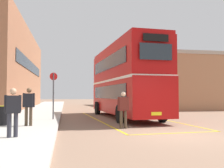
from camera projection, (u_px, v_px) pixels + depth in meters
ground_plane at (111, 111)px, 23.80m from camera, size 135.60×135.60×0.00m
sidewalk_left at (41, 110)px, 25.01m from camera, size 4.00×57.60×0.14m
brick_building_left at (1, 70)px, 28.56m from camera, size 6.36×23.78×8.61m
depot_building_right at (183, 84)px, 31.10m from camera, size 8.78×13.32×5.77m
double_decker_bus at (125, 80)px, 17.32m from camera, size 3.24×10.51×4.75m
single_deck_bus at (110, 94)px, 37.10m from camera, size 3.43×8.33×3.02m
pedestrian_boarding at (123, 107)px, 11.70m from camera, size 0.55×0.32×1.67m
pedestrian_waiting_near at (29, 104)px, 11.58m from camera, size 0.54×0.37×1.70m
pedestrian_waiting_far at (13, 109)px, 8.43m from camera, size 0.51×0.38×1.60m
litter_bin at (2, 115)px, 11.68m from camera, size 0.52×0.52×0.90m
bus_stop_sign at (53, 91)px, 14.70m from camera, size 0.43×0.15×2.66m
bay_marking_yellow at (133, 120)px, 15.35m from camera, size 4.95×12.64×0.01m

